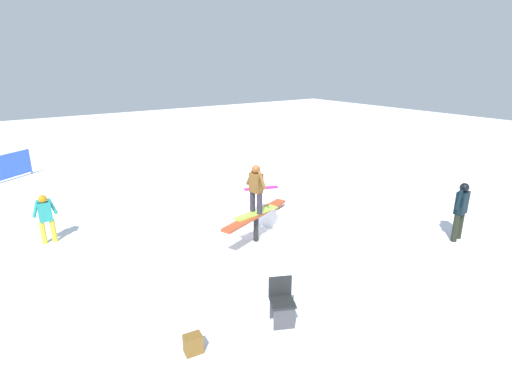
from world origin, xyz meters
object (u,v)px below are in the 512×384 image
object	(u,v)px
rail_feature	(256,217)
bystander_teal	(46,216)
backpack_on_snow	(193,344)
loose_snowboard_magenta	(261,188)
bystander_black	(461,209)
main_rider_on_rail	(256,190)
folding_chair	(282,303)

from	to	relation	value
rail_feature	bystander_teal	xyz separation A→B (m)	(4.63, -3.13, 0.07)
backpack_on_snow	rail_feature	bearing A→B (deg)	-131.28
rail_feature	loose_snowboard_magenta	size ratio (longest dim) A/B	1.95
bystander_black	loose_snowboard_magenta	distance (m)	7.07
main_rider_on_rail	bystander_black	xyz separation A→B (m)	(-4.55, 3.10, -0.55)
bystander_teal	backpack_on_snow	bearing A→B (deg)	105.25
bystander_black	backpack_on_snow	distance (m)	7.97
main_rider_on_rail	bystander_black	size ratio (longest dim) A/B	0.89
bystander_black	loose_snowboard_magenta	xyz separation A→B (m)	(1.71, -6.80, -0.90)
bystander_black	backpack_on_snow	bearing A→B (deg)	-8.43
rail_feature	main_rider_on_rail	size ratio (longest dim) A/B	1.79
bystander_black	bystander_teal	bearing A→B (deg)	-41.69
backpack_on_snow	loose_snowboard_magenta	bearing A→B (deg)	-125.61
loose_snowboard_magenta	folding_chair	size ratio (longest dim) A/B	1.51
main_rider_on_rail	bystander_teal	size ratio (longest dim) A/B	1.07
rail_feature	backpack_on_snow	world-z (taller)	rail_feature
bystander_teal	folding_chair	bearing A→B (deg)	119.07
folding_chair	backpack_on_snow	bearing A→B (deg)	-161.03
folding_chair	backpack_on_snow	distance (m)	1.77
bystander_black	loose_snowboard_magenta	size ratio (longest dim) A/B	1.22
rail_feature	bystander_black	size ratio (longest dim) A/B	1.60
bystander_black	folding_chair	xyz separation A→B (m)	(6.20, 0.07, -0.50)
loose_snowboard_magenta	bystander_teal	bearing A→B (deg)	-156.52
main_rider_on_rail	loose_snowboard_magenta	world-z (taller)	main_rider_on_rail
rail_feature	backpack_on_snow	distance (m)	4.54
loose_snowboard_magenta	folding_chair	bearing A→B (deg)	-104.02
loose_snowboard_magenta	backpack_on_snow	size ratio (longest dim) A/B	3.91
folding_chair	rail_feature	bearing A→B (deg)	88.00
loose_snowboard_magenta	main_rider_on_rail	bearing A→B (deg)	-108.40
folding_chair	bystander_black	bearing A→B (deg)	26.10
main_rider_on_rail	rail_feature	bearing A→B (deg)	0.00
bystander_black	folding_chair	world-z (taller)	bystander_black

